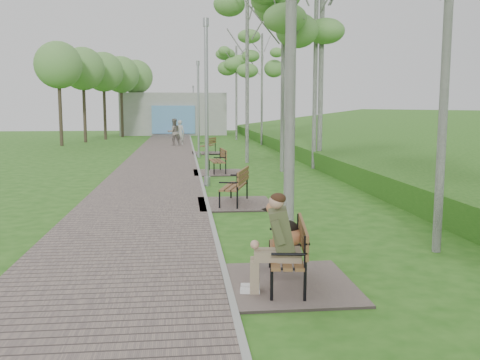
# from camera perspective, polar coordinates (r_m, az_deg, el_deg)

# --- Properties ---
(walkway) EXTENTS (3.50, 67.00, 0.04)m
(walkway) POSITION_cam_1_polar(r_m,az_deg,el_deg) (23.75, -8.74, 1.32)
(walkway) COLOR #655551
(walkway) RESTS_ON ground
(kerb) EXTENTS (0.10, 67.00, 0.05)m
(kerb) POSITION_cam_1_polar(r_m,az_deg,el_deg) (23.74, -4.52, 1.39)
(kerb) COLOR #999993
(kerb) RESTS_ON ground
(embankment) EXTENTS (14.00, 70.00, 1.60)m
(embankment) POSITION_cam_1_polar(r_m,az_deg,el_deg) (25.58, 23.56, 1.17)
(embankment) COLOR #518E2F
(embankment) RESTS_ON ground
(building_north) EXTENTS (10.00, 5.20, 4.00)m
(building_north) POSITION_cam_1_polar(r_m,az_deg,el_deg) (53.07, -7.07, 7.01)
(building_north) COLOR #9E9E99
(building_north) RESTS_ON ground
(bench_main) EXTENTS (1.93, 2.15, 1.69)m
(bench_main) POSITION_cam_1_polar(r_m,az_deg,el_deg) (8.02, 4.59, -8.02)
(bench_main) COLOR #655551
(bench_main) RESTS_ON ground
(bench_second) EXTENTS (2.01, 2.24, 1.24)m
(bench_second) POSITION_cam_1_polar(r_m,az_deg,el_deg) (14.65, -0.64, -1.74)
(bench_second) COLOR #655551
(bench_second) RESTS_ON ground
(bench_third) EXTENTS (1.98, 2.20, 1.22)m
(bench_third) POSITION_cam_1_polar(r_m,az_deg,el_deg) (21.66, -2.44, 1.34)
(bench_third) COLOR #655551
(bench_third) RESTS_ON ground
(bench_far) EXTENTS (1.84, 2.04, 1.13)m
(bench_far) POSITION_cam_1_polar(r_m,az_deg,el_deg) (30.94, -3.47, 3.23)
(bench_far) COLOR #655551
(bench_far) RESTS_ON ground
(lamp_post_second) EXTENTS (0.21, 0.21, 5.54)m
(lamp_post_second) POSITION_cam_1_polar(r_m,az_deg,el_deg) (17.98, -3.59, 7.55)
(lamp_post_second) COLOR #9B9DA3
(lamp_post_second) RESTS_ON ground
(lamp_post_third) EXTENTS (0.19, 0.19, 5.04)m
(lamp_post_third) POSITION_cam_1_polar(r_m,az_deg,el_deg) (28.39, -4.45, 7.15)
(lamp_post_third) COLOR #9B9DA3
(lamp_post_third) RESTS_ON ground
(lamp_post_far) EXTENTS (0.18, 0.18, 4.66)m
(lamp_post_far) POSITION_cam_1_polar(r_m,az_deg,el_deg) (51.24, -4.98, 7.22)
(lamp_post_far) COLOR #9B9DA3
(lamp_post_far) RESTS_ON ground
(pedestrian_near) EXTENTS (0.75, 0.61, 1.76)m
(pedestrian_near) POSITION_cam_1_polar(r_m,az_deg,el_deg) (37.81, -6.42, 5.04)
(pedestrian_near) COLOR beige
(pedestrian_near) RESTS_ON ground
(pedestrian_far) EXTENTS (1.09, 0.97, 1.88)m
(pedestrian_far) POSITION_cam_1_polar(r_m,az_deg,el_deg) (37.30, -7.07, 5.08)
(pedestrian_far) COLOR gray
(pedestrian_far) RESTS_ON ground
(birch_mid_c) EXTENTS (2.84, 2.84, 8.68)m
(birch_mid_c) POSITION_cam_1_polar(r_m,az_deg,el_deg) (22.52, 4.67, 18.39)
(birch_mid_c) COLOR silver
(birch_mid_c) RESTS_ON ground
(birch_far_b) EXTENTS (2.69, 2.69, 9.23)m
(birch_far_b) POSITION_cam_1_polar(r_m,az_deg,el_deg) (26.04, 0.78, 17.94)
(birch_far_b) COLOR silver
(birch_far_b) RESTS_ON ground
(birch_far_c) EXTENTS (2.38, 2.38, 8.00)m
(birch_far_c) POSITION_cam_1_polar(r_m,az_deg,el_deg) (38.01, 2.37, 13.25)
(birch_far_c) COLOR silver
(birch_far_c) RESTS_ON ground
(birch_distant_b) EXTENTS (2.38, 2.38, 7.80)m
(birch_distant_b) POSITION_cam_1_polar(r_m,az_deg,el_deg) (43.79, -0.39, 12.32)
(birch_distant_b) COLOR silver
(birch_distant_b) RESTS_ON ground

